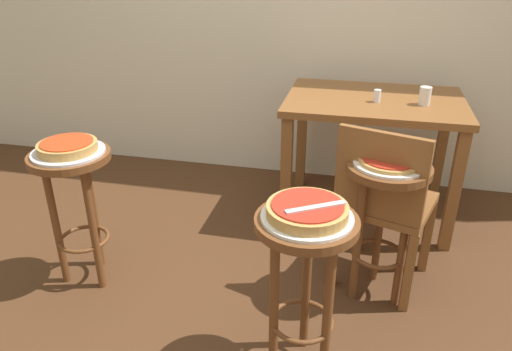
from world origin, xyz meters
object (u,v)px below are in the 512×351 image
object	(u,v)px
pizza_server_knife	(316,207)
dining_table	(373,118)
serving_plate_foreground	(307,217)
stool_middle	(75,189)
serving_plate_middle	(68,152)
stool_leftside	(384,202)
cup_near_edge	(425,96)
condiment_shaker	(377,96)
stool_foreground	(305,262)
wooden_chair	(384,202)
pizza_foreground	(307,210)
pizza_leftside	(390,160)
pizza_middle	(67,146)
serving_plate_leftside	(389,164)

from	to	relation	value
pizza_server_knife	dining_table	bearing A→B (deg)	50.45
serving_plate_foreground	stool_middle	xyz separation A→B (m)	(-1.14, 0.33, -0.19)
serving_plate_middle	stool_leftside	size ratio (longest dim) A/B	0.48
cup_near_edge	serving_plate_middle	bearing A→B (deg)	-150.06
condiment_shaker	serving_plate_middle	bearing A→B (deg)	-145.78
dining_table	condiment_shaker	xyz separation A→B (m)	(0.01, -0.07, 0.15)
stool_foreground	wooden_chair	xyz separation A→B (m)	(0.29, 0.60, -0.04)
serving_plate_foreground	pizza_foreground	distance (m)	0.03
pizza_leftside	cup_near_edge	bearing A→B (deg)	75.51
pizza_middle	serving_plate_leftside	xyz separation A→B (m)	(1.42, 0.20, -0.03)
serving_plate_leftside	wooden_chair	xyz separation A→B (m)	(0.00, 0.07, -0.23)
serving_plate_foreground	serving_plate_middle	xyz separation A→B (m)	(-1.14, 0.33, 0.00)
stool_middle	cup_near_edge	world-z (taller)	cup_near_edge
stool_foreground	stool_middle	size ratio (longest dim) A/B	1.00
stool_leftside	wooden_chair	bearing A→B (deg)	89.15
serving_plate_foreground	pizza_middle	bearing A→B (deg)	163.60
serving_plate_leftside	cup_near_edge	world-z (taller)	cup_near_edge
serving_plate_middle	stool_leftside	bearing A→B (deg)	7.91
stool_middle	pizza_leftside	world-z (taller)	pizza_leftside
stool_middle	dining_table	xyz separation A→B (m)	(1.35, 1.00, 0.13)
pizza_middle	pizza_server_knife	world-z (taller)	pizza_server_knife
stool_middle	pizza_middle	world-z (taller)	pizza_middle
serving_plate_leftside	condiment_shaker	size ratio (longest dim) A/B	4.46
pizza_foreground	condiment_shaker	size ratio (longest dim) A/B	4.07
cup_near_edge	condiment_shaker	world-z (taller)	cup_near_edge
pizza_foreground	wooden_chair	xyz separation A→B (m)	(0.29, 0.60, -0.26)
condiment_shaker	wooden_chair	distance (m)	0.73
stool_middle	cup_near_edge	distance (m)	1.88
stool_leftside	serving_plate_leftside	world-z (taller)	serving_plate_leftside
pizza_foreground	stool_middle	size ratio (longest dim) A/B	0.41
serving_plate_middle	stool_leftside	xyz separation A→B (m)	(1.42, 0.20, -0.19)
serving_plate_middle	stool_middle	bearing A→B (deg)	-90.00
stool_foreground	pizza_middle	size ratio (longest dim) A/B	2.61
serving_plate_foreground	cup_near_edge	bearing A→B (deg)	69.34
stool_middle	serving_plate_leftside	size ratio (longest dim) A/B	2.20
serving_plate_foreground	pizza_middle	xyz separation A→B (m)	(-1.14, 0.33, 0.03)
condiment_shaker	wooden_chair	world-z (taller)	wooden_chair
pizza_foreground	serving_plate_middle	distance (m)	1.19
stool_leftside	wooden_chair	xyz separation A→B (m)	(0.00, 0.07, -0.04)
serving_plate_leftside	dining_table	distance (m)	0.80
wooden_chair	pizza_middle	bearing A→B (deg)	-169.27
stool_foreground	pizza_leftside	world-z (taller)	pizza_leftside
pizza_middle	pizza_server_knife	distance (m)	1.22
serving_plate_middle	pizza_leftside	bearing A→B (deg)	7.91
stool_foreground	wooden_chair	world-z (taller)	wooden_chair
serving_plate_middle	pizza_server_knife	size ratio (longest dim) A/B	1.49
stool_foreground	condiment_shaker	xyz separation A→B (m)	(0.22, 1.26, 0.28)
serving_plate_middle	wooden_chair	xyz separation A→B (m)	(1.43, 0.27, -0.23)
condiment_shaker	pizza_leftside	bearing A→B (deg)	-84.89
cup_near_edge	wooden_chair	world-z (taller)	cup_near_edge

